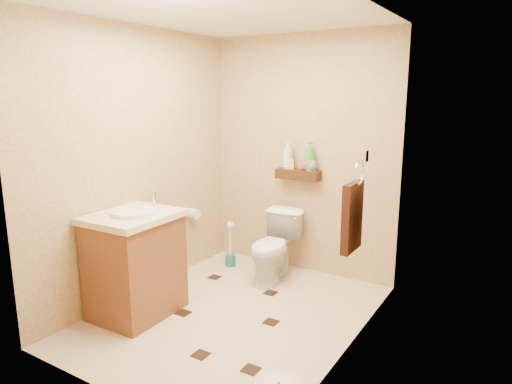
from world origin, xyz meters
The scene contains 19 objects.
ground centered at (0.00, 0.00, 0.00)m, with size 2.50×2.50×0.00m, color #C5B190.
wall_back centered at (0.00, 1.25, 1.20)m, with size 2.00×0.04×2.40m, color tan.
wall_front centered at (0.00, -1.25, 1.20)m, with size 2.00×0.04×2.40m, color tan.
wall_left centered at (-1.00, 0.00, 1.20)m, with size 0.04×2.50×2.40m, color tan.
wall_right centered at (1.00, 0.00, 1.20)m, with size 0.04×2.50×2.40m, color tan.
ceiling centered at (0.00, 0.00, 2.40)m, with size 2.00×2.50×0.02m, color silver.
wall_shelf centered at (0.00, 1.17, 1.02)m, with size 0.46×0.14×0.10m, color #3A1E0F.
floor_accents centered at (0.02, -0.05, 0.00)m, with size 1.27×1.29×0.01m.
toilet centered at (-0.08, 0.83, 0.34)m, with size 0.38×0.66×0.68m, color white.
vanity centered at (-0.70, -0.40, 0.45)m, with size 0.60×0.73×1.01m.
toilet_brush centered at (-0.66, 0.91, 0.17)m, with size 0.11×0.11×0.49m.
towel_ring centered at (0.91, 0.25, 0.95)m, with size 0.12×0.30×0.76m.
toilet_paper centered at (-0.94, 0.65, 0.60)m, with size 0.12×0.11×0.12m.
bottle_a centered at (-0.12, 1.17, 1.21)m, with size 0.11×0.11×0.28m, color beige.
bottle_b centered at (-0.08, 1.17, 1.14)m, with size 0.07×0.07×0.15m, color gold.
bottle_c centered at (0.10, 1.17, 1.15)m, with size 0.12×0.12×0.16m, color red.
bottle_d centered at (0.12, 1.17, 1.21)m, with size 0.11×0.11×0.28m, color green.
bottle_e centered at (0.14, 1.17, 1.15)m, with size 0.07×0.07×0.16m, color gold.
bottle_f centered at (0.15, 1.17, 1.14)m, with size 0.10×0.10×0.13m, color #4B54BD.
Camera 1 is at (2.02, -2.90, 1.81)m, focal length 32.00 mm.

